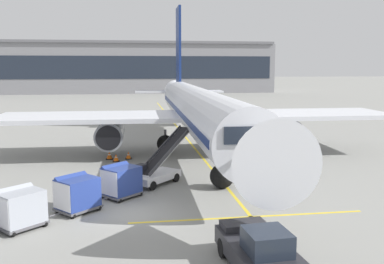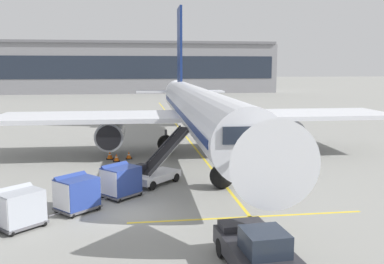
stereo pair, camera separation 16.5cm
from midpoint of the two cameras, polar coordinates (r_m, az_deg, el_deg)
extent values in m
plane|color=gray|center=(22.65, -8.43, -10.62)|extent=(600.00, 600.00, 0.00)
cylinder|color=silver|center=(35.94, 0.83, 2.91)|extent=(4.43, 33.72, 3.68)
cube|color=navy|center=(35.94, 0.83, 2.91)|extent=(4.43, 32.38, 0.44)
cone|color=silver|center=(17.83, 9.18, -3.07)|extent=(3.58, 3.76, 3.49)
cone|color=silver|center=(55.50, -2.01, 5.21)|extent=(3.26, 5.95, 3.13)
cube|color=silver|center=(36.68, -12.99, 1.94)|extent=(16.13, 7.08, 0.36)
cylinder|color=#93969E|center=(36.08, -10.99, -0.22)|extent=(2.38, 4.42, 2.28)
cylinder|color=black|center=(33.88, -11.23, -0.80)|extent=(1.94, 0.16, 1.94)
cube|color=silver|center=(38.97, 13.48, 2.31)|extent=(16.13, 7.08, 0.36)
cylinder|color=#93969E|center=(38.07, 11.94, 0.21)|extent=(2.38, 4.42, 2.28)
cylinder|color=black|center=(35.99, 13.09, -0.31)|extent=(1.94, 0.16, 1.94)
cube|color=navy|center=(53.98, -1.90, 10.97)|extent=(0.37, 4.04, 10.09)
cube|color=silver|center=(53.73, -1.84, 5.40)|extent=(10.93, 2.93, 0.20)
cube|color=#1E2633|center=(20.18, 7.18, -0.08)|extent=(2.61, 1.71, 0.81)
cylinder|color=#47474C|center=(26.50, 3.86, -4.57)|extent=(0.22, 0.22, 1.24)
sphere|color=black|center=(26.65, 3.84, -5.87)|extent=(1.53, 1.53, 1.53)
cylinder|color=#47474C|center=(37.65, -3.69, -0.62)|extent=(0.22, 0.22, 1.24)
sphere|color=black|center=(37.76, -3.69, -1.55)|extent=(1.53, 1.53, 1.53)
cylinder|color=#47474C|center=(38.37, 4.56, -0.46)|extent=(0.22, 0.22, 1.24)
sphere|color=black|center=(38.47, 4.55, -1.37)|extent=(1.53, 1.53, 1.53)
cube|color=silver|center=(27.69, -5.05, -5.90)|extent=(3.50, 3.57, 0.44)
cube|color=black|center=(27.09, -6.93, -5.01)|extent=(0.82, 0.82, 0.70)
cylinder|color=#333338|center=(27.58, -5.99, -4.64)|extent=(0.08, 0.08, 0.80)
cube|color=silver|center=(28.18, -3.67, -2.55)|extent=(3.84, 3.99, 2.65)
cube|color=black|center=(28.16, -3.67, -2.37)|extent=(3.63, 3.78, 2.49)
cube|color=#333338|center=(27.89, -2.97, -2.41)|extent=(3.19, 3.37, 2.67)
cube|color=#333338|center=(28.43, -4.37, -2.21)|extent=(3.19, 3.37, 2.67)
cylinder|color=black|center=(28.20, -2.33, -6.06)|extent=(0.53, 0.54, 0.56)
cylinder|color=black|center=(29.08, -4.65, -5.63)|extent=(0.53, 0.54, 0.56)
cylinder|color=black|center=(26.41, -5.48, -7.12)|extent=(0.53, 0.54, 0.56)
cylinder|color=black|center=(27.35, -7.85, -6.60)|extent=(0.53, 0.54, 0.56)
cube|color=#515156|center=(25.28, -9.50, -8.08)|extent=(2.55, 2.53, 0.12)
cylinder|color=#4C4C51|center=(24.45, -11.89, -8.75)|extent=(0.56, 0.53, 0.07)
cube|color=navy|center=(25.06, -9.55, -6.31)|extent=(2.41, 2.39, 1.50)
cube|color=navy|center=(25.24, -10.20, -4.99)|extent=(1.92, 1.86, 0.74)
cube|color=silver|center=(24.46, -11.25, -6.73)|extent=(1.00, 1.08, 1.38)
sphere|color=black|center=(25.30, -11.90, -8.28)|extent=(0.30, 0.30, 0.30)
sphere|color=black|center=(24.31, -9.84, -8.93)|extent=(0.30, 0.30, 0.30)
sphere|color=black|center=(26.30, -9.18, -7.55)|extent=(0.30, 0.30, 0.30)
sphere|color=black|center=(25.34, -7.10, -8.13)|extent=(0.30, 0.30, 0.30)
cube|color=#515156|center=(23.35, -15.11, -9.69)|extent=(2.55, 2.53, 0.12)
cylinder|color=#4C4C51|center=(22.63, -17.91, -10.43)|extent=(0.56, 0.53, 0.07)
cube|color=navy|center=(23.11, -15.18, -7.78)|extent=(2.41, 2.39, 1.50)
cube|color=navy|center=(23.30, -15.84, -6.33)|extent=(1.92, 1.86, 0.74)
cube|color=silver|center=(22.59, -17.18, -8.25)|extent=(1.00, 1.08, 1.38)
sphere|color=black|center=(23.47, -17.69, -9.86)|extent=(0.30, 0.30, 0.30)
sphere|color=black|center=(22.40, -15.73, -10.67)|extent=(0.30, 0.30, 0.30)
sphere|color=black|center=(24.34, -14.52, -9.06)|extent=(0.30, 0.30, 0.30)
sphere|color=black|center=(23.31, -12.49, -9.78)|extent=(0.30, 0.30, 0.30)
cube|color=#515156|center=(21.91, -21.95, -11.26)|extent=(2.55, 2.53, 0.12)
cube|color=#9EA3AD|center=(21.66, -22.07, -9.24)|extent=(2.41, 2.39, 1.50)
cube|color=#9EA3AD|center=(21.86, -22.68, -7.67)|extent=(1.92, 1.86, 0.74)
cube|color=silver|center=(21.24, -24.37, -9.73)|extent=(1.00, 1.08, 1.38)
sphere|color=black|center=(21.01, -22.95, -12.35)|extent=(0.30, 0.30, 0.30)
sphere|color=black|center=(22.86, -21.02, -10.53)|extent=(0.30, 0.30, 0.30)
sphere|color=black|center=(21.75, -19.17, -11.42)|extent=(0.30, 0.30, 0.30)
cube|color=#232328|center=(16.50, 8.52, -15.61)|extent=(2.41, 4.54, 0.70)
cube|color=#1E2633|center=(15.55, 9.63, -14.19)|extent=(1.58, 1.64, 0.80)
cube|color=#28282D|center=(17.75, 6.60, -12.14)|extent=(1.85, 1.09, 0.24)
cylinder|color=black|center=(18.10, 9.72, -14.42)|extent=(0.33, 0.78, 0.76)
cylinder|color=black|center=(17.53, 3.92, -15.11)|extent=(0.33, 0.78, 0.76)
cylinder|color=#333847|center=(25.81, -11.44, -7.28)|extent=(0.15, 0.15, 0.86)
cylinder|color=#333847|center=(25.79, -11.84, -7.31)|extent=(0.15, 0.15, 0.86)
cube|color=orange|center=(25.61, -11.69, -5.74)|extent=(0.42, 0.30, 0.58)
cube|color=white|center=(25.49, -11.65, -5.81)|extent=(0.34, 0.07, 0.08)
sphere|color=brown|center=(25.51, -11.71, -4.85)|extent=(0.21, 0.21, 0.21)
sphere|color=yellow|center=(25.50, -11.72, -4.70)|extent=(0.23, 0.23, 0.23)
cylinder|color=orange|center=(25.65, -11.15, -5.81)|extent=(0.09, 0.09, 0.56)
cylinder|color=orange|center=(25.60, -12.22, -5.88)|extent=(0.09, 0.09, 0.56)
cylinder|color=black|center=(25.30, -9.88, -7.56)|extent=(0.15, 0.15, 0.86)
cylinder|color=black|center=(25.44, -9.62, -7.47)|extent=(0.15, 0.15, 0.86)
cube|color=yellow|center=(25.18, -9.79, -5.94)|extent=(0.42, 0.45, 0.58)
cube|color=white|center=(25.26, -10.01, -5.90)|extent=(0.22, 0.28, 0.08)
sphere|color=#9E7051|center=(25.08, -9.81, -5.03)|extent=(0.21, 0.21, 0.21)
sphere|color=yellow|center=(25.06, -9.82, -4.88)|extent=(0.23, 0.23, 0.23)
cylinder|color=yellow|center=(25.01, -10.13, -6.16)|extent=(0.09, 0.09, 0.56)
cylinder|color=yellow|center=(25.37, -9.44, -5.93)|extent=(0.09, 0.09, 0.56)
cube|color=black|center=(35.63, -11.05, -3.52)|extent=(0.59, 0.59, 0.05)
cone|color=orange|center=(35.56, -11.06, -3.00)|extent=(0.47, 0.47, 0.62)
cylinder|color=white|center=(35.56, -11.06, -2.95)|extent=(0.26, 0.26, 0.07)
cube|color=black|center=(34.67, -10.19, -3.84)|extent=(0.54, 0.54, 0.05)
cone|color=orange|center=(34.61, -10.20, -3.34)|extent=(0.43, 0.43, 0.57)
cylinder|color=white|center=(34.60, -10.20, -3.29)|extent=(0.24, 0.24, 0.07)
cube|color=black|center=(35.47, -8.59, -3.51)|extent=(0.53, 0.53, 0.05)
cone|color=orange|center=(35.41, -8.60, -3.03)|extent=(0.42, 0.42, 0.56)
cylinder|color=white|center=(35.41, -8.60, -2.99)|extent=(0.23, 0.23, 0.07)
cube|color=yellow|center=(36.54, 0.99, -3.09)|extent=(0.20, 110.00, 0.01)
cube|color=yellow|center=(22.04, 7.36, -11.13)|extent=(12.00, 0.20, 0.01)
cube|color=gray|center=(131.41, -12.75, 8.23)|extent=(103.59, 20.16, 13.95)
cube|color=#1E2633|center=(121.31, -13.11, 8.37)|extent=(100.49, 0.10, 6.28)
cube|color=slate|center=(129.58, -12.92, 11.46)|extent=(102.56, 17.14, 0.70)
camera|label=1|loc=(0.08, -90.16, -0.02)|focal=40.09mm
camera|label=2|loc=(0.08, 89.84, 0.02)|focal=40.09mm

